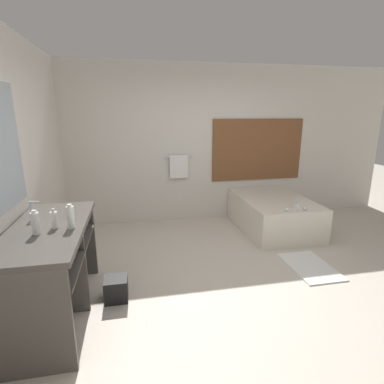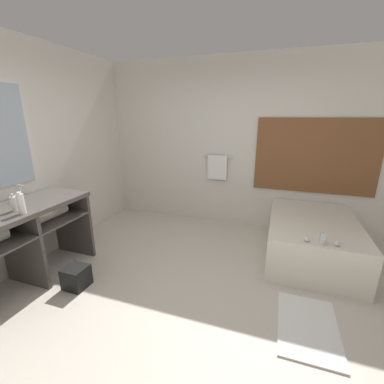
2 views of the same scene
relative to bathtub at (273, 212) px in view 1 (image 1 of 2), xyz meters
name	(u,v)px [view 1 (image 1 of 2)]	position (x,y,z in m)	size (l,w,h in m)	color
ground_plane	(234,281)	(-1.16, -1.42, -0.29)	(16.00, 16.00, 0.00)	beige
wall_back_with_blinds	(197,145)	(-1.12, 0.81, 1.05)	(7.40, 0.13, 2.70)	silver
wall_left_with_mirror	(4,173)	(-3.39, -1.42, 1.06)	(0.08, 7.40, 2.70)	silver
vanity_counter	(52,250)	(-3.02, -1.61, 0.37)	(0.65, 1.49, 0.90)	#4C4742
sink_faucet	(32,211)	(-3.20, -1.42, 0.70)	(0.09, 0.04, 0.18)	silver
bathtub	(273,212)	(0.00, 0.00, 0.00)	(1.07, 1.55, 0.65)	silver
water_bottle_1	(71,217)	(-2.80, -1.72, 0.71)	(0.07, 0.07, 0.22)	silver
water_bottle_2	(35,223)	(-3.06, -1.81, 0.71)	(0.07, 0.07, 0.21)	silver
soap_dispenser	(54,220)	(-2.95, -1.69, 0.69)	(0.06, 0.06, 0.18)	white
waste_bin	(116,289)	(-2.48, -1.51, -0.17)	(0.24, 0.24, 0.24)	black
bath_mat	(310,266)	(-0.11, -1.30, -0.28)	(0.51, 0.79, 0.02)	white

